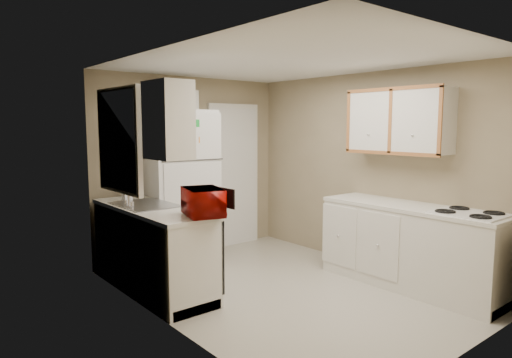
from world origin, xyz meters
TOP-DOWN VIEW (x-y plane):
  - floor at (0.00, 0.00)m, footprint 3.80×3.80m
  - ceiling at (0.00, 0.00)m, footprint 3.80×3.80m
  - wall_left at (-1.40, 0.00)m, footprint 3.80×3.80m
  - wall_right at (1.40, 0.00)m, footprint 3.80×3.80m
  - wall_back at (0.00, 1.90)m, footprint 2.80×2.80m
  - wall_front at (0.00, -1.90)m, footprint 2.80×2.80m
  - left_counter at (-1.10, 0.90)m, footprint 0.60×1.80m
  - dishwasher at (-0.81, 0.30)m, footprint 0.03×0.58m
  - sink at (-1.10, 1.05)m, footprint 0.54×0.74m
  - microwave at (-0.94, 0.14)m, footprint 0.53×0.39m
  - soap_bottle at (-1.15, 1.39)m, footprint 0.09×0.09m
  - window_blinds at (-1.36, 1.05)m, footprint 0.10×0.98m
  - upper_cabinet_left at (-1.25, 0.22)m, footprint 0.30×0.45m
  - refrigerator at (-0.39, 1.60)m, footprint 0.87×0.85m
  - cabinet_over_fridge at (-0.40, 1.75)m, footprint 0.70×0.30m
  - interior_door at (0.70, 1.86)m, footprint 0.86×0.06m
  - right_counter at (1.10, -0.80)m, footprint 0.60×2.00m
  - stove at (1.09, -1.42)m, footprint 0.51×0.63m
  - upper_cabinet_right at (1.25, -0.50)m, footprint 0.30×1.20m

SIDE VIEW (x-z plane):
  - floor at x=0.00m, z-range 0.00..0.00m
  - stove at x=1.09m, z-range 0.00..0.77m
  - left_counter at x=-1.10m, z-range 0.00..0.90m
  - right_counter at x=1.10m, z-range 0.00..0.90m
  - dishwasher at x=-0.81m, z-range 0.13..0.85m
  - sink at x=-1.10m, z-range 0.78..0.94m
  - refrigerator at x=-0.39m, z-range 0.00..1.94m
  - soap_bottle at x=-1.15m, z-range 0.90..1.10m
  - interior_door at x=0.70m, z-range -0.02..2.06m
  - microwave at x=-0.94m, z-range 0.89..1.21m
  - wall_left at x=-1.40m, z-range 1.20..1.20m
  - wall_right at x=1.40m, z-range 1.20..1.20m
  - wall_back at x=0.00m, z-range 1.20..1.20m
  - wall_front at x=0.00m, z-range 1.20..1.20m
  - window_blinds at x=-1.36m, z-range 1.06..2.14m
  - upper_cabinet_left at x=-1.25m, z-range 1.45..2.15m
  - upper_cabinet_right at x=1.25m, z-range 1.45..2.15m
  - cabinet_over_fridge at x=-0.40m, z-range 1.80..2.20m
  - ceiling at x=0.00m, z-range 2.40..2.40m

